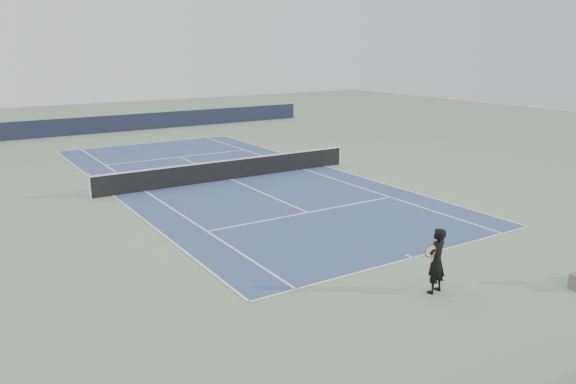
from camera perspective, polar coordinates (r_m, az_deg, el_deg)
ground at (r=26.38m, az=-5.83°, el=1.27°), size 80.00×80.00×0.00m
court_surface at (r=26.38m, az=-5.83°, el=1.29°), size 10.97×23.77×0.01m
tennis_net at (r=26.27m, az=-5.86°, el=2.34°), size 12.90×0.10×1.07m
windscreen_far at (r=42.80m, az=-16.76°, el=6.70°), size 30.00×0.25×1.20m
tennis_player at (r=14.63m, az=14.82°, el=-6.76°), size 0.82×0.59×1.70m
tennis_ball at (r=14.56m, az=16.54°, el=-10.49°), size 0.07×0.07×0.07m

